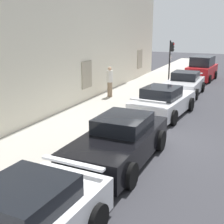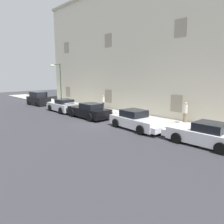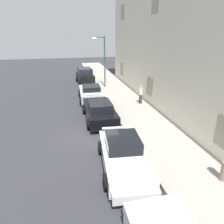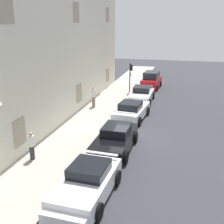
{
  "view_description": "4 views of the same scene",
  "coord_description": "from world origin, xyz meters",
  "px_view_note": "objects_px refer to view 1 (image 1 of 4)",
  "views": [
    {
      "loc": [
        -10.67,
        -2.98,
        4.28
      ],
      "look_at": [
        -0.46,
        1.6,
        1.13
      ],
      "focal_mm": 49.78,
      "sensor_mm": 36.0,
      "label": 1
    },
    {
      "loc": [
        13.95,
        -11.5,
        4.15
      ],
      "look_at": [
        0.56,
        1.2,
        0.84
      ],
      "focal_mm": 33.54,
      "sensor_mm": 36.0,
      "label": 2
    },
    {
      "loc": [
        11.92,
        -1.69,
        6.08
      ],
      "look_at": [
        -0.43,
        1.16,
        1.18
      ],
      "focal_mm": 33.95,
      "sensor_mm": 36.0,
      "label": 3
    },
    {
      "loc": [
        -17.07,
        -3.13,
        7.39
      ],
      "look_at": [
        2.54,
        2.01,
        0.84
      ],
      "focal_mm": 45.44,
      "sensor_mm": 36.0,
      "label": 4
    }
  ],
  "objects_px": {
    "traffic_light": "(171,54)",
    "pedestrian_admiring": "(110,81)",
    "sportscar_white_middle": "(165,102)",
    "hatchback_parked": "(202,69)",
    "sportscar_yellow_flank": "(117,144)",
    "sportscar_tail_end": "(184,85)"
  },
  "relations": [
    {
      "from": "hatchback_parked",
      "to": "traffic_light",
      "type": "relative_size",
      "value": 1.3
    },
    {
      "from": "sportscar_tail_end",
      "to": "pedestrian_admiring",
      "type": "distance_m",
      "value": 4.86
    },
    {
      "from": "hatchback_parked",
      "to": "pedestrian_admiring",
      "type": "distance_m",
      "value": 9.92
    },
    {
      "from": "sportscar_tail_end",
      "to": "pedestrian_admiring",
      "type": "relative_size",
      "value": 2.5
    },
    {
      "from": "sportscar_tail_end",
      "to": "sportscar_yellow_flank",
      "type": "bearing_deg",
      "value": -179.05
    },
    {
      "from": "sportscar_white_middle",
      "to": "traffic_light",
      "type": "xyz_separation_m",
      "value": [
        7.95,
        1.71,
        1.6
      ]
    },
    {
      "from": "sportscar_tail_end",
      "to": "traffic_light",
      "type": "distance_m",
      "value": 3.81
    },
    {
      "from": "sportscar_yellow_flank",
      "to": "sportscar_tail_end",
      "type": "bearing_deg",
      "value": 0.95
    },
    {
      "from": "sportscar_yellow_flank",
      "to": "pedestrian_admiring",
      "type": "distance_m",
      "value": 8.99
    },
    {
      "from": "traffic_light",
      "to": "sportscar_yellow_flank",
      "type": "bearing_deg",
      "value": -172.67
    },
    {
      "from": "pedestrian_admiring",
      "to": "sportscar_white_middle",
      "type": "bearing_deg",
      "value": -115.89
    },
    {
      "from": "sportscar_white_middle",
      "to": "hatchback_parked",
      "type": "height_order",
      "value": "hatchback_parked"
    },
    {
      "from": "hatchback_parked",
      "to": "sportscar_white_middle",
      "type": "bearing_deg",
      "value": 179.28
    },
    {
      "from": "sportscar_yellow_flank",
      "to": "hatchback_parked",
      "type": "bearing_deg",
      "value": -0.07
    },
    {
      "from": "hatchback_parked",
      "to": "sportscar_yellow_flank",
      "type": "bearing_deg",
      "value": 179.93
    },
    {
      "from": "hatchback_parked",
      "to": "pedestrian_admiring",
      "type": "bearing_deg",
      "value": 156.54
    },
    {
      "from": "sportscar_yellow_flank",
      "to": "traffic_light",
      "type": "bearing_deg",
      "value": 7.33
    },
    {
      "from": "sportscar_tail_end",
      "to": "traffic_light",
      "type": "xyz_separation_m",
      "value": [
        3.03,
        1.64,
        1.62
      ]
    },
    {
      "from": "sportscar_tail_end",
      "to": "pedestrian_admiring",
      "type": "height_order",
      "value": "pedestrian_admiring"
    },
    {
      "from": "traffic_light",
      "to": "pedestrian_admiring",
      "type": "bearing_deg",
      "value": 160.97
    },
    {
      "from": "sportscar_white_middle",
      "to": "hatchback_parked",
      "type": "xyz_separation_m",
      "value": [
        10.95,
        -0.14,
        0.23
      ]
    },
    {
      "from": "sportscar_yellow_flank",
      "to": "traffic_light",
      "type": "relative_size",
      "value": 1.66
    }
  ]
}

